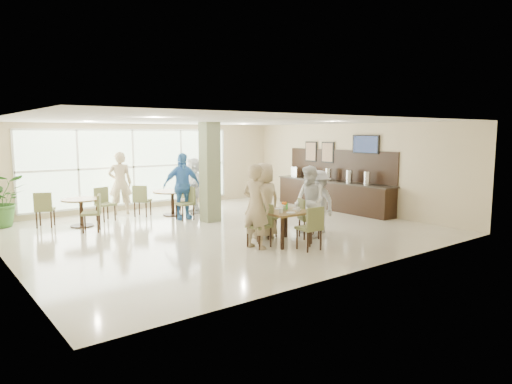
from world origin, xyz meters
TOP-DOWN VIEW (x-y plane):
  - ground at (0.00, 0.00)m, footprint 10.00×10.00m
  - room_shell at (0.00, 0.00)m, footprint 10.00×10.00m
  - window_bank at (-0.50, 4.46)m, footprint 7.00×0.04m
  - column at (0.40, 1.20)m, footprint 0.45×0.45m
  - main_table at (0.35, -2.06)m, footprint 1.00×1.00m
  - round_table_left at (-2.74, 2.69)m, footprint 1.02×1.02m
  - round_table_right at (-0.00, 2.73)m, footprint 1.21×1.21m
  - chairs_main_table at (0.39, -2.07)m, footprint 2.05×2.00m
  - chairs_table_left at (-2.74, 2.71)m, footprint 2.16×1.95m
  - chairs_table_right at (-0.03, 2.71)m, footprint 2.16×1.87m
  - tabletop_clutter at (0.40, -2.10)m, footprint 0.72×0.75m
  - buffet_counter at (4.70, 0.51)m, footprint 0.64×4.70m
  - wall_tv at (4.94, -0.60)m, footprint 0.06×1.00m
  - framed_art_a at (4.95, 1.00)m, footprint 0.05×0.55m
  - framed_art_b at (4.95, 1.80)m, footprint 0.05×0.55m
  - potted_plant at (-4.45, 3.92)m, footprint 1.37×1.37m
  - teen_left at (-0.44, -2.04)m, footprint 0.60×0.76m
  - teen_far at (0.30, -1.36)m, footprint 0.93×0.57m
  - teen_right at (1.24, -1.95)m, footprint 0.83×0.96m
  - teen_standing at (1.78, -1.74)m, footprint 0.71×1.08m
  - adult_a at (-0.06, 1.99)m, footprint 1.21×0.79m
  - adult_b at (0.74, 2.73)m, footprint 1.15×1.74m
  - adult_standing at (-1.20, 3.85)m, footprint 0.82×0.67m

SIDE VIEW (x-z plane):
  - ground at x=0.00m, z-range 0.00..0.00m
  - chairs_main_table at x=0.39m, z-range 0.00..0.95m
  - chairs_table_left at x=-2.74m, z-range 0.00..0.95m
  - chairs_table_right at x=-0.03m, z-range 0.00..0.95m
  - buffet_counter at x=4.70m, z-range -0.42..1.53m
  - round_table_left at x=-2.74m, z-range 0.18..0.93m
  - round_table_right at x=0.00m, z-range 0.22..0.97m
  - main_table at x=0.35m, z-range 0.29..1.04m
  - potted_plant at x=-4.45m, z-range 0.00..1.42m
  - teen_standing at x=1.78m, z-range 0.00..1.57m
  - tabletop_clutter at x=0.40m, z-range 0.71..0.91m
  - teen_right at x=1.24m, z-range 0.00..1.72m
  - adult_b at x=0.74m, z-range 0.00..1.74m
  - teen_far at x=0.30m, z-range 0.00..1.81m
  - teen_left at x=-0.44m, z-range 0.00..1.85m
  - adult_a at x=-0.06m, z-range 0.00..1.93m
  - adult_standing at x=-1.20m, z-range 0.00..1.94m
  - window_bank at x=-0.50m, z-range -2.10..4.90m
  - column at x=0.40m, z-range 0.00..2.80m
  - room_shell at x=0.00m, z-range -3.30..6.70m
  - framed_art_a at x=4.95m, z-range 1.50..2.20m
  - framed_art_b at x=4.95m, z-range 1.50..2.20m
  - wall_tv at x=4.94m, z-range 1.86..2.44m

